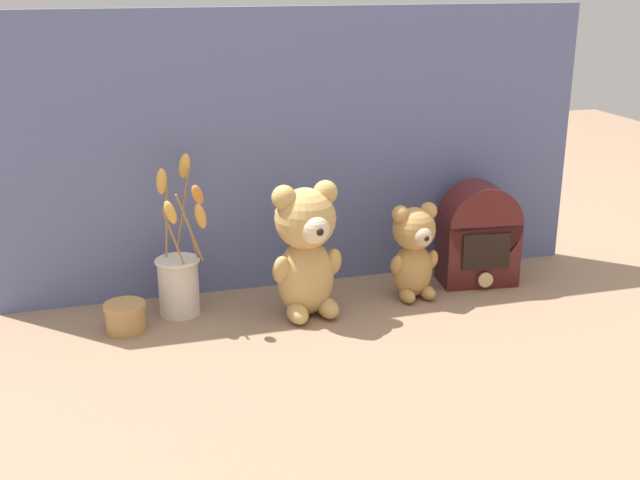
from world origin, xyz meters
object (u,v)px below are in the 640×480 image
object	(u,v)px
flower_vase	(179,274)
decorative_tin_tall	(125,317)
teddy_bear_medium	(414,249)
vintage_radio	(479,235)
teddy_bear_large	(306,248)

from	to	relation	value
flower_vase	decorative_tin_tall	bearing A→B (deg)	-154.43
teddy_bear_medium	vintage_radio	xyz separation A→B (m)	(0.17, 0.04, 0.00)
decorative_tin_tall	flower_vase	bearing A→B (deg)	25.57
teddy_bear_medium	flower_vase	distance (m)	0.49
teddy_bear_large	flower_vase	bearing A→B (deg)	162.61
flower_vase	decorative_tin_tall	world-z (taller)	flower_vase
teddy_bear_large	vintage_radio	bearing A→B (deg)	9.50
vintage_radio	teddy_bear_medium	bearing A→B (deg)	-165.82
teddy_bear_large	teddy_bear_medium	world-z (taller)	teddy_bear_large
flower_vase	vintage_radio	distance (m)	0.65
teddy_bear_large	teddy_bear_medium	distance (m)	0.24
flower_vase	teddy_bear_medium	bearing A→B (deg)	-5.96
flower_vase	vintage_radio	size ratio (longest dim) A/B	1.43
flower_vase	vintage_radio	bearing A→B (deg)	-0.64
decorative_tin_tall	teddy_bear_large	bearing A→B (deg)	-3.60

